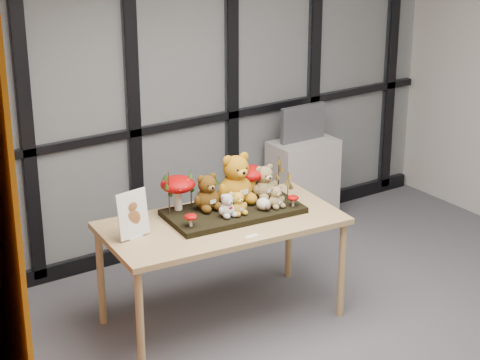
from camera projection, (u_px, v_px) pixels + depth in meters
room_shell at (410, 121)px, 4.76m from camera, size 5.00×5.00×5.00m
glass_partition at (184, 78)px, 6.78m from camera, size 4.90×0.06×2.78m
display_table at (222, 229)px, 5.84m from camera, size 1.67×0.95×0.75m
diorama_tray at (233, 211)px, 5.91m from camera, size 0.96×0.54×0.04m
bear_pooh_yellow at (236, 176)px, 5.95m from camera, size 0.32×0.30×0.39m
bear_brown_medium at (207, 190)px, 5.86m from camera, size 0.23×0.21×0.28m
bear_tan_back at (264, 180)px, 6.06m from camera, size 0.22×0.20×0.27m
bear_small_yellow at (238, 202)px, 5.79m from camera, size 0.15×0.13×0.18m
bear_white_bow at (227, 203)px, 5.76m from camera, size 0.15×0.14×0.18m
bear_beige_small at (276, 195)px, 5.91m from camera, size 0.14×0.13×0.17m
plush_cream_hedgehog at (263, 203)px, 5.87m from camera, size 0.08×0.07×0.09m
mushroom_back_left at (178, 192)px, 5.85m from camera, size 0.23×0.23×0.26m
mushroom_back_right at (250, 180)px, 6.08m from camera, size 0.23×0.23×0.25m
mushroom_front_left at (191, 220)px, 5.61m from camera, size 0.09×0.09×0.10m
mushroom_front_right at (293, 200)px, 5.94m from camera, size 0.08×0.08×0.09m
sprig_green_far_left at (169, 193)px, 5.77m from camera, size 0.05×0.05×0.30m
sprig_green_mid_left at (191, 189)px, 5.90m from camera, size 0.05×0.05×0.26m
sprig_dry_far_right at (279, 175)px, 6.13m from camera, size 0.05×0.05×0.28m
sprig_dry_mid_right at (288, 186)px, 6.04m from camera, size 0.05×0.05×0.20m
sprig_green_centre at (214, 187)px, 5.99m from camera, size 0.05×0.05×0.22m
sign_holder at (133, 216)px, 5.50m from camera, size 0.23×0.07×0.32m
label_card at (252, 236)px, 5.58m from camera, size 0.09×0.03×0.00m
cabinet at (303, 183)px, 7.52m from camera, size 0.58×0.34×0.77m
monitor at (303, 123)px, 7.35m from camera, size 0.44×0.05×0.31m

